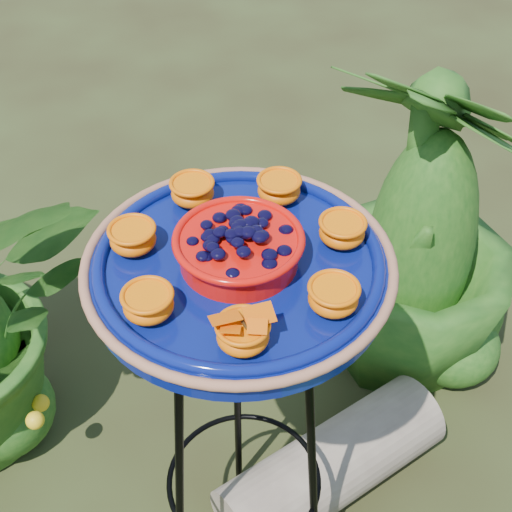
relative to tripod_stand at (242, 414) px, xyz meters
name	(u,v)px	position (x,y,z in m)	size (l,w,h in m)	color
tripod_stand	(242,414)	(0.00, 0.00, 0.00)	(0.35, 0.37, 0.92)	black
feeder_dish	(239,262)	(0.00, 0.00, 0.40)	(0.49, 0.49, 0.11)	navy
driftwood_log	(332,465)	(0.24, 0.14, -0.46)	(0.20, 0.20, 0.60)	gray
shrub_back_right	(423,228)	(0.54, 0.56, -0.06)	(0.55, 0.55, 0.99)	#1A4913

